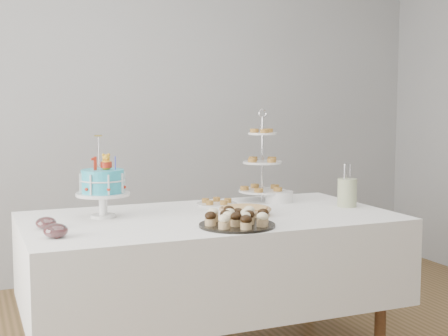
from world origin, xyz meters
name	(u,v)px	position (x,y,z in m)	size (l,w,h in m)	color
walls	(233,105)	(0.00, 0.00, 1.35)	(5.04, 4.04, 2.70)	#AAADB0
table	(211,258)	(0.00, 0.30, 0.54)	(1.92, 1.02, 0.77)	white
birthday_cake	(103,195)	(-0.53, 0.45, 0.89)	(0.28, 0.28, 0.42)	white
cupcake_tray	(237,218)	(0.01, -0.02, 0.81)	(0.37, 0.37, 0.08)	black
pie	(245,210)	(0.17, 0.24, 0.79)	(0.28, 0.28, 0.04)	tan
tiered_stand	(262,163)	(0.46, 0.64, 1.00)	(0.28, 0.28, 0.55)	silver
plate_stack	(279,197)	(0.54, 0.56, 0.80)	(0.17, 0.17, 0.06)	white
pastry_plate	(217,202)	(0.15, 0.60, 0.79)	(0.23, 0.23, 0.04)	white
jam_bowl_a	(56,231)	(-0.82, 0.05, 0.80)	(0.11, 0.11, 0.06)	silver
jam_bowl_b	(46,223)	(-0.84, 0.27, 0.80)	(0.10, 0.10, 0.06)	silver
utensil_pitcher	(347,191)	(0.82, 0.26, 0.86)	(0.12, 0.11, 0.24)	beige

